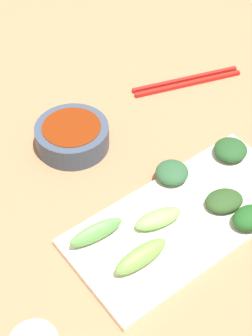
{
  "coord_description": "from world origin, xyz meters",
  "views": [
    {
      "loc": [
        0.43,
        -0.36,
        0.66
      ],
      "look_at": [
        -0.02,
        -0.01,
        0.05
      ],
      "focal_mm": 54.28,
      "sensor_mm": 36.0,
      "label": 1
    }
  ],
  "objects": [
    {
      "name": "broccoli_stalk_1",
      "position": [
        0.13,
        -0.1,
        0.05
      ],
      "size": [
        0.03,
        0.09,
        0.03
      ],
      "primitive_type": "ellipsoid",
      "rotation": [
        0.0,
        0.0,
        -0.0
      ],
      "color": "#6D9E48",
      "rests_on": "serving_plate"
    },
    {
      "name": "broccoli_stalk_5",
      "position": [
        0.06,
        -0.12,
        0.05
      ],
      "size": [
        0.03,
        0.09,
        0.03
      ],
      "primitive_type": "ellipsoid",
      "rotation": [
        0.0,
        0.0,
        -0.1
      ],
      "color": "#5EA450",
      "rests_on": "serving_plate"
    },
    {
      "name": "broccoli_leafy_4",
      "position": [
        0.05,
        0.16,
        0.04
      ],
      "size": [
        0.06,
        0.06,
        0.03
      ],
      "primitive_type": "ellipsoid",
      "rotation": [
        0.0,
        0.0,
        0.13
      ],
      "color": "#204822",
      "rests_on": "serving_plate"
    },
    {
      "name": "chopsticks",
      "position": [
        -0.15,
        0.25,
        0.02
      ],
      "size": [
        0.09,
        0.23,
        0.01
      ],
      "rotation": [
        0.0,
        0.0,
        -0.32
      ],
      "color": "red",
      "rests_on": "tabletop"
    },
    {
      "name": "sauce_bowl",
      "position": [
        -0.14,
        -0.04,
        0.04
      ],
      "size": [
        0.13,
        0.13,
        0.04
      ],
      "color": "#364456",
      "rests_on": "tabletop"
    },
    {
      "name": "broccoli_leafy_6",
      "position": [
        0.03,
        0.05,
        0.04
      ],
      "size": [
        0.07,
        0.07,
        0.02
      ],
      "primitive_type": "ellipsoid",
      "rotation": [
        0.0,
        0.0,
        0.32
      ],
      "color": "#295230",
      "rests_on": "serving_plate"
    },
    {
      "name": "serving_plate",
      "position": [
        0.11,
        0.01,
        0.03
      ],
      "size": [
        0.18,
        0.38,
        0.01
      ],
      "primitive_type": "cube",
      "color": "silver",
      "rests_on": "tabletop"
    },
    {
      "name": "broccoli_stalk_0",
      "position": [
        0.09,
        -0.03,
        0.04
      ],
      "size": [
        0.05,
        0.08,
        0.02
      ],
      "primitive_type": "ellipsoid",
      "rotation": [
        0.0,
        0.0,
        -0.21
      ],
      "color": "#79B959",
      "rests_on": "serving_plate"
    },
    {
      "name": "broccoli_leafy_7",
      "position": [
        0.17,
        0.08,
        0.05
      ],
      "size": [
        0.05,
        0.07,
        0.03
      ],
      "primitive_type": "ellipsoid",
      "rotation": [
        0.0,
        0.0,
        -0.2
      ],
      "color": "#1B501C",
      "rests_on": "serving_plate"
    },
    {
      "name": "tabletop",
      "position": [
        0.0,
        0.0,
        0.01
      ],
      "size": [
        2.1,
        2.1,
        0.02
      ],
      "primitive_type": "cube",
      "color": "#9C6E4B",
      "rests_on": "ground"
    },
    {
      "name": "broccoli_leafy_2",
      "position": [
        0.12,
        0.07,
        0.04
      ],
      "size": [
        0.06,
        0.07,
        0.02
      ],
      "primitive_type": "ellipsoid",
      "rotation": [
        0.0,
        0.0,
        -0.33
      ],
      "color": "#27461E",
      "rests_on": "serving_plate"
    }
  ]
}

